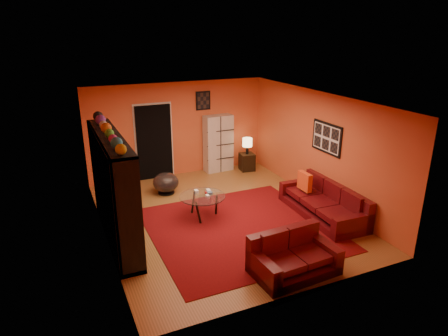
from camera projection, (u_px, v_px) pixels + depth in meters
name	position (u px, v px, depth m)	size (l,w,h in m)	color
floor	(222.00, 216.00, 8.89)	(6.00, 6.00, 0.00)	brown
ceiling	(221.00, 100.00, 8.03)	(6.00, 6.00, 0.00)	white
wall_back	(178.00, 129.00, 11.04)	(6.00, 6.00, 0.00)	#D1552E
wall_front	(303.00, 219.00, 5.88)	(6.00, 6.00, 0.00)	#D1552E
wall_left	(100.00, 178.00, 7.50)	(6.00, 6.00, 0.00)	#D1552E
wall_right	(318.00, 147.00, 9.42)	(6.00, 6.00, 0.00)	#D1552E
rug	(240.00, 228.00, 8.33)	(3.60, 3.60, 0.01)	#56090D
doorway	(154.00, 142.00, 10.83)	(0.95, 0.10, 2.04)	black
wall_art_right	(327.00, 138.00, 9.06)	(0.03, 1.00, 0.70)	black
wall_art_back	(203.00, 101.00, 11.06)	(0.42, 0.03, 0.52)	black
entertainment_unit	(113.00, 188.00, 7.67)	(0.45, 3.00, 2.10)	black
tv	(116.00, 191.00, 7.75)	(0.11, 0.85, 0.49)	black
sofa	(326.00, 203.00, 8.86)	(1.02, 2.30, 0.85)	#47090F
loveseat	(292.00, 256.00, 6.81)	(1.47, 0.94, 0.85)	#47090F
throw_pillow	(305.00, 181.00, 9.16)	(0.12, 0.42, 0.42)	#F1491A
coffee_table	(202.00, 198.00, 8.69)	(1.00, 1.00, 0.50)	silver
storage_cabinet	(218.00, 143.00, 11.46)	(0.82, 0.36, 1.64)	beige
bowl_chair	(166.00, 183.00, 10.02)	(0.65, 0.65, 0.53)	black
side_table	(247.00, 162.00, 11.68)	(0.40, 0.40, 0.50)	black
table_lamp	(247.00, 143.00, 11.48)	(0.28, 0.28, 0.47)	black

